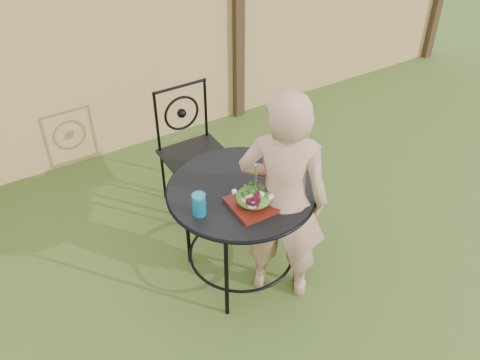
{
  "coord_description": "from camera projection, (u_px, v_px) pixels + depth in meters",
  "views": [
    {
      "loc": [
        -1.05,
        -1.81,
        2.75
      ],
      "look_at": [
        0.27,
        0.4,
        0.75
      ],
      "focal_mm": 40.0,
      "sensor_mm": 36.0,
      "label": 1
    }
  ],
  "objects": [
    {
      "name": "ground",
      "position": [
        236.0,
        322.0,
        3.34
      ],
      "size": [
        60.0,
        60.0,
        0.0
      ],
      "primitive_type": "plane",
      "color": "#2A4115",
      "rests_on": "ground"
    },
    {
      "name": "fence",
      "position": [
        95.0,
        52.0,
        4.24
      ],
      "size": [
        8.0,
        0.12,
        1.9
      ],
      "color": "#DEB16E",
      "rests_on": "ground"
    },
    {
      "name": "patio_table",
      "position": [
        241.0,
        206.0,
        3.32
      ],
      "size": [
        0.92,
        0.92,
        0.72
      ],
      "color": "black",
      "rests_on": "ground"
    },
    {
      "name": "patio_chair",
      "position": [
        193.0,
        148.0,
        3.97
      ],
      "size": [
        0.46,
        0.46,
        0.95
      ],
      "color": "black",
      "rests_on": "ground"
    },
    {
      "name": "diner",
      "position": [
        283.0,
        201.0,
        3.13
      ],
      "size": [
        0.63,
        0.62,
        1.46
      ],
      "primitive_type": "imported",
      "rotation": [
        0.0,
        0.0,
        2.41
      ],
      "color": "tan",
      "rests_on": "ground"
    },
    {
      "name": "salad_plate",
      "position": [
        254.0,
        204.0,
        3.1
      ],
      "size": [
        0.27,
        0.27,
        0.02
      ],
      "primitive_type": "cube",
      "color": "#3D1108",
      "rests_on": "patio_table"
    },
    {
      "name": "salad",
      "position": [
        254.0,
        197.0,
        3.07
      ],
      "size": [
        0.21,
        0.21,
        0.08
      ],
      "primitive_type": "ellipsoid",
      "color": "#235614",
      "rests_on": "salad_plate"
    },
    {
      "name": "fork",
      "position": [
        256.0,
        179.0,
        2.99
      ],
      "size": [
        0.01,
        0.01,
        0.18
      ],
      "primitive_type": "cylinder",
      "color": "silver",
      "rests_on": "salad"
    },
    {
      "name": "drinking_glass",
      "position": [
        199.0,
        204.0,
        3.01
      ],
      "size": [
        0.08,
        0.08,
        0.14
      ],
      "primitive_type": "cylinder",
      "color": "#0C6A8D",
      "rests_on": "patio_table"
    }
  ]
}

